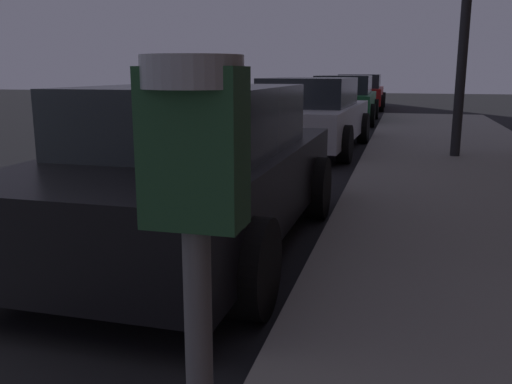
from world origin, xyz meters
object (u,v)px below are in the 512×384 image
at_px(car_black, 191,169).
at_px(car_red, 360,92).
at_px(car_green, 344,99).
at_px(parking_meter, 196,241).
at_px(car_silver, 310,115).

xyz_separation_m(car_black, car_red, (0.00, 19.06, 0.01)).
bearing_deg(car_black, car_green, 90.00).
distance_m(car_green, car_red, 6.24).
xyz_separation_m(parking_meter, car_black, (-1.42, 3.52, -0.53)).
xyz_separation_m(parking_meter, car_silver, (-1.42, 9.95, -0.52)).
bearing_deg(car_silver, car_green, 89.99).
height_order(car_silver, car_red, same).
xyz_separation_m(car_silver, car_red, (0.00, 12.63, 0.00)).
bearing_deg(car_red, car_black, -90.00).
xyz_separation_m(car_silver, car_green, (0.00, 6.39, 0.01)).
bearing_deg(parking_meter, car_green, 94.95).
distance_m(car_black, car_red, 19.06).
distance_m(car_black, car_silver, 6.43).
height_order(car_black, car_red, same).
distance_m(car_silver, car_green, 6.39).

